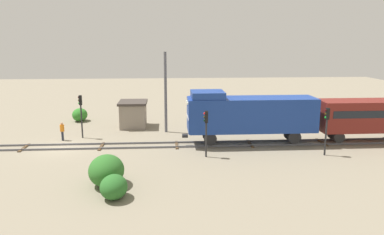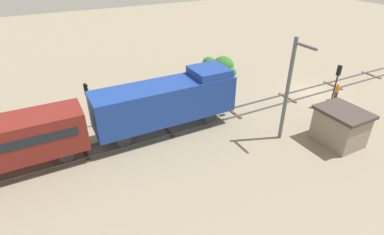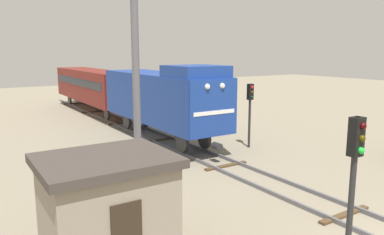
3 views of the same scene
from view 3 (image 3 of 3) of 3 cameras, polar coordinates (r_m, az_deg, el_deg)
The scene contains 7 objects.
locomotive at distance 22.89m, azimuth -4.51°, elevation 3.23°, with size 2.90×11.60×4.60m.
passenger_car_leading at distance 35.17m, azimuth -14.90°, elevation 4.91°, with size 2.84×14.00×3.66m.
traffic_signal_near at distance 9.38m, azimuth 23.45°, elevation -7.33°, with size 0.32×0.34×4.04m.
traffic_signal_mid at distance 21.48m, azimuth 8.84°, elevation 2.16°, with size 0.32×0.34×3.68m.
traffic_signal_far at distance 29.32m, azimuth -3.31°, elevation 4.57°, with size 0.32×0.34×3.84m.
catenary_mast at distance 14.03m, azimuth -8.73°, elevation 4.76°, with size 1.94×0.28×7.94m.
relay_hut at distance 10.68m, azimuth -12.78°, elevation -12.76°, with size 3.50×2.90×2.74m.
Camera 3 is at (-10.75, -3.92, 5.49)m, focal length 35.00 mm.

